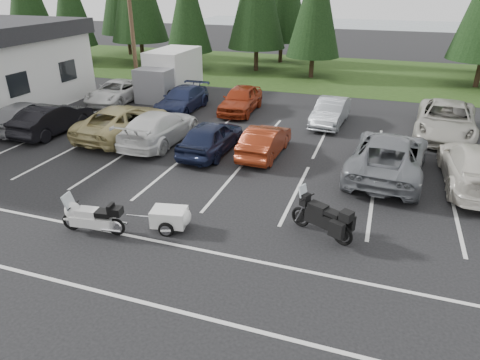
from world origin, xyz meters
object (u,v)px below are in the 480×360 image
(car_far_0, at_px, (116,92))
(car_near_6, at_px, (388,155))
(car_near_2, at_px, (124,121))
(car_far_2, at_px, (241,99))
(car_far_4, at_px, (446,120))
(car_near_5, at_px, (265,141))
(car_far_3, at_px, (331,112))
(box_truck, at_px, (167,74))
(adventure_motorcycle, at_px, (322,214))
(car_near_3, at_px, (160,127))
(car_near_7, at_px, (477,166))
(car_far_1, at_px, (182,99))
(car_near_1, at_px, (52,119))
(car_near_4, at_px, (211,137))
(cargo_trailer, at_px, (169,219))
(utility_pole, at_px, (131,22))
(car_near_0, at_px, (26,115))
(touring_motorcycle, at_px, (92,214))

(car_far_0, bearing_deg, car_near_6, -21.97)
(car_near_2, distance_m, car_far_2, 7.22)
(car_far_2, bearing_deg, car_far_4, -5.95)
(car_near_5, xyz_separation_m, car_far_3, (2.10, 5.47, 0.02))
(box_truck, distance_m, adventure_motorcycle, 18.83)
(car_near_3, xyz_separation_m, car_near_7, (13.53, -0.43, 0.05))
(car_far_1, bearing_deg, car_near_1, -127.34)
(car_near_1, relative_size, car_near_2, 0.81)
(car_far_0, xyz_separation_m, car_far_2, (8.18, 0.46, 0.09))
(box_truck, xyz_separation_m, car_near_3, (3.90, -8.29, -0.69))
(car_near_7, distance_m, car_far_3, 8.63)
(car_near_3, xyz_separation_m, car_near_4, (2.83, -0.45, -0.02))
(car_near_5, bearing_deg, car_near_2, 0.26)
(car_near_5, relative_size, car_far_0, 0.83)
(car_near_2, relative_size, car_near_5, 1.40)
(car_near_6, relative_size, cargo_trailer, 3.85)
(car_near_4, height_order, car_near_7, car_near_7)
(car_far_1, bearing_deg, box_truck, 130.01)
(car_far_3, relative_size, cargo_trailer, 2.69)
(utility_pole, distance_m, car_far_4, 19.38)
(utility_pole, xyz_separation_m, car_near_5, (11.08, -7.73, -4.04))
(car_far_4, bearing_deg, car_far_3, -175.60)
(car_far_4, height_order, adventure_motorcycle, car_far_4)
(car_near_0, height_order, car_far_2, car_near_0)
(car_far_0, xyz_separation_m, touring_motorcycle, (8.17, -13.63, -0.04))
(car_near_5, height_order, cargo_trailer, car_near_5)
(box_truck, xyz_separation_m, car_near_0, (-3.62, -8.75, -0.69))
(car_far_2, bearing_deg, car_near_1, -141.34)
(car_far_4, bearing_deg, cargo_trailer, -120.32)
(car_near_2, xyz_separation_m, car_far_3, (9.39, 5.29, -0.10))
(utility_pole, relative_size, car_near_6, 1.51)
(car_near_6, height_order, car_far_2, car_near_6)
(car_near_6, relative_size, car_far_1, 1.26)
(car_far_2, relative_size, car_far_3, 1.07)
(car_far_0, distance_m, cargo_trailer, 16.34)
(utility_pole, distance_m, car_near_0, 9.28)
(adventure_motorcycle, bearing_deg, car_far_4, 93.80)
(car_far_2, bearing_deg, car_near_3, -109.54)
(car_far_3, bearing_deg, car_near_5, -106.92)
(car_near_5, distance_m, touring_motorcycle, 8.57)
(car_far_3, height_order, adventure_motorcycle, adventure_motorcycle)
(car_far_1, height_order, cargo_trailer, car_far_1)
(car_near_3, height_order, car_far_0, car_near_3)
(car_near_7, bearing_deg, car_far_2, -31.07)
(car_near_7, height_order, car_far_3, car_near_7)
(car_near_2, relative_size, cargo_trailer, 3.64)
(utility_pole, bearing_deg, car_near_2, -63.31)
(car_far_0, height_order, cargo_trailer, car_far_0)
(car_far_3, height_order, cargo_trailer, car_far_3)
(car_near_1, bearing_deg, car_near_4, -178.42)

